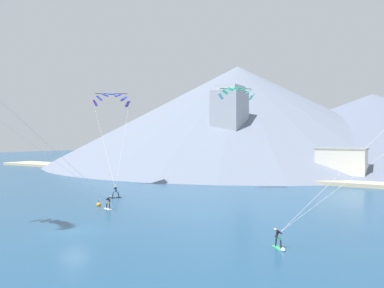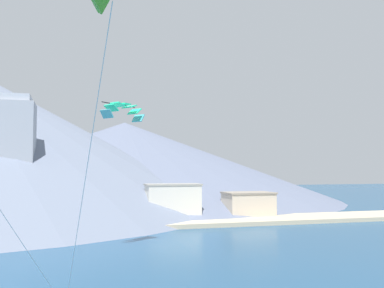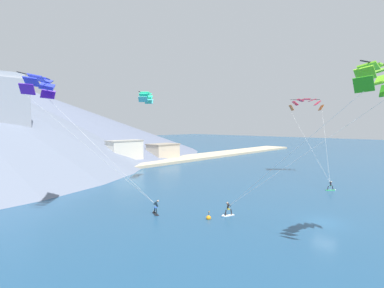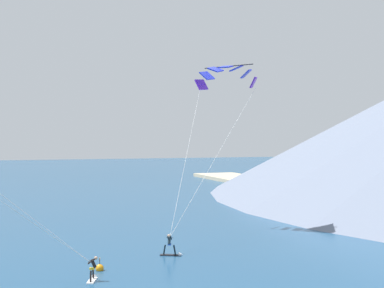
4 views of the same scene
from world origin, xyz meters
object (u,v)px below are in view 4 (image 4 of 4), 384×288
(kitesurfer_mid_center, at_px, (93,273))
(race_marker_buoy, at_px, (100,268))
(kitesurfer_near_trail, at_px, (172,248))
(parafoil_kite_near_trail, at_px, (226,75))

(kitesurfer_mid_center, relative_size, race_marker_buoy, 1.74)
(kitesurfer_near_trail, bearing_deg, race_marker_buoy, -65.54)
(kitesurfer_near_trail, distance_m, kitesurfer_mid_center, 8.54)
(kitesurfer_near_trail, distance_m, race_marker_buoy, 6.63)
(race_marker_buoy, bearing_deg, parafoil_kite_near_trail, 130.06)
(race_marker_buoy, bearing_deg, kitesurfer_near_trail, 114.46)
(kitesurfer_mid_center, bearing_deg, parafoil_kite_near_trail, 133.54)
(parafoil_kite_near_trail, relative_size, race_marker_buoy, 14.64)
(kitesurfer_near_trail, bearing_deg, kitesurfer_mid_center, -53.23)
(parafoil_kite_near_trail, distance_m, race_marker_buoy, 24.30)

